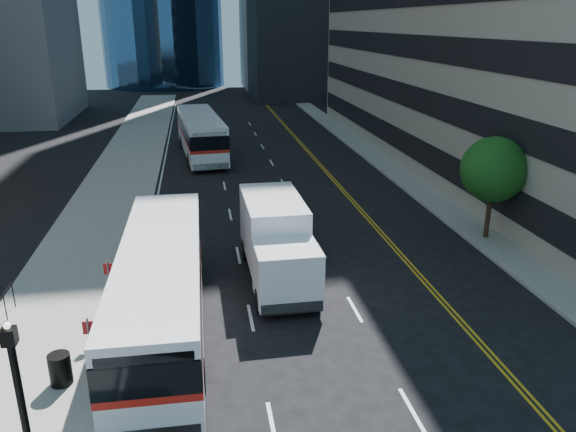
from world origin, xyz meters
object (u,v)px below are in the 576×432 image
(bus_front, at_px, (162,286))
(box_truck, at_px, (277,241))
(street_tree, at_px, (494,170))
(lamp_post, at_px, (23,412))
(bus_rear, at_px, (201,134))
(trash_can, at_px, (60,369))

(bus_front, distance_m, box_truck, 5.70)
(street_tree, bearing_deg, box_truck, -165.25)
(lamp_post, xyz_separation_m, bus_rear, (4.14, 35.46, -0.91))
(trash_can, bearing_deg, bus_rear, 81.40)
(street_tree, relative_size, trash_can, 5.20)
(bus_front, height_order, bus_rear, bus_rear)
(lamp_post, xyz_separation_m, bus_front, (2.40, 7.62, -0.98))
(street_tree, distance_m, trash_can, 20.93)
(lamp_post, distance_m, bus_front, 8.05)
(box_truck, bearing_deg, bus_rear, 95.69)
(street_tree, xyz_separation_m, lamp_post, (-18.00, -14.00, -0.92))
(lamp_post, relative_size, box_truck, 0.65)
(lamp_post, bearing_deg, bus_front, 72.51)
(box_truck, bearing_deg, trash_can, -140.21)
(bus_rear, bearing_deg, street_tree, -62.34)
(street_tree, xyz_separation_m, box_truck, (-11.07, -2.92, -1.87))
(street_tree, distance_m, bus_rear, 25.61)
(bus_rear, height_order, trash_can, bus_rear)
(box_truck, bearing_deg, bus_front, -143.39)
(lamp_post, bearing_deg, bus_rear, 83.34)
(bus_front, bearing_deg, lamp_post, -107.12)
(box_truck, relative_size, trash_can, 7.19)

